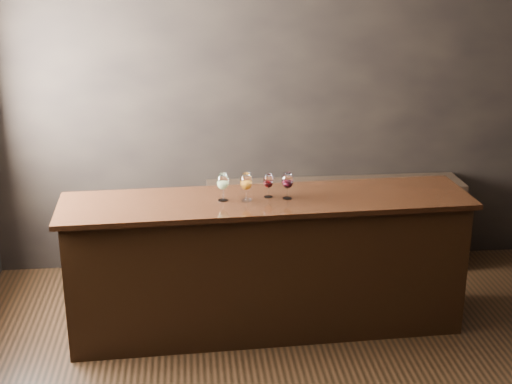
{
  "coord_description": "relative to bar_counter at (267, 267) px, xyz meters",
  "views": [
    {
      "loc": [
        -0.84,
        -3.59,
        2.67
      ],
      "look_at": [
        -0.39,
        1.06,
        1.06
      ],
      "focal_mm": 50.0,
      "sensor_mm": 36.0,
      "label": 1
    }
  ],
  "objects": [
    {
      "name": "glass_red_a",
      "position": [
        0.01,
        0.03,
        0.64
      ],
      "size": [
        0.07,
        0.07,
        0.17
      ],
      "color": "white",
      "rests_on": "bar_top"
    },
    {
      "name": "glass_amber",
      "position": [
        -0.15,
        -0.03,
        0.66
      ],
      "size": [
        0.08,
        0.08,
        0.2
      ],
      "color": "white",
      "rests_on": "bar_top"
    },
    {
      "name": "bar_counter",
      "position": [
        0.0,
        0.0,
        0.0
      ],
      "size": [
        2.81,
        0.72,
        0.97
      ],
      "primitive_type": "cube",
      "rotation": [
        0.0,
        0.0,
        0.04
      ],
      "color": "black",
      "rests_on": "ground"
    },
    {
      "name": "bar_top",
      "position": [
        0.0,
        0.0,
        0.51
      ],
      "size": [
        2.9,
        0.78,
        0.04
      ],
      "primitive_type": "cube",
      "rotation": [
        0.0,
        0.0,
        0.04
      ],
      "color": "black",
      "rests_on": "bar_counter"
    },
    {
      "name": "back_bar_shelf",
      "position": [
        0.7,
        0.97,
        -0.1
      ],
      "size": [
        2.17,
        0.4,
        0.78
      ],
      "primitive_type": "cube",
      "color": "black",
      "rests_on": "ground"
    },
    {
      "name": "room_shell",
      "position": [
        0.08,
        -0.94,
        1.32
      ],
      "size": [
        5.02,
        4.52,
        2.81
      ],
      "color": "black",
      "rests_on": "ground"
    },
    {
      "name": "glass_white",
      "position": [
        -0.31,
        -0.01,
        0.66
      ],
      "size": [
        0.08,
        0.08,
        0.2
      ],
      "color": "white",
      "rests_on": "bar_top"
    },
    {
      "name": "glass_red_b",
      "position": [
        0.14,
        -0.02,
        0.65
      ],
      "size": [
        0.08,
        0.08,
        0.19
      ],
      "color": "white",
      "rests_on": "bar_top"
    }
  ]
}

